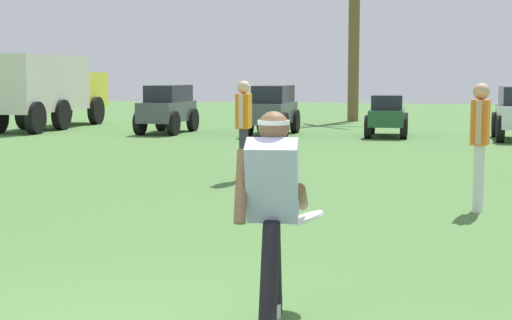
# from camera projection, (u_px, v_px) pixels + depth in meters

# --- Properties ---
(frisbee_thrower) EXTENTS (0.47, 1.11, 1.43)m
(frisbee_thrower) POSITION_uv_depth(u_px,v_px,m) (272.00, 207.00, 5.18)
(frisbee_thrower) COLOR black
(frisbee_thrower) RESTS_ON ground_plane
(frisbee_in_flight) EXTENTS (0.31, 0.31, 0.11)m
(frisbee_in_flight) POSITION_uv_depth(u_px,v_px,m) (305.00, 218.00, 5.68)
(frisbee_in_flight) COLOR white
(teammate_midfield) EXTENTS (0.21, 0.49, 1.56)m
(teammate_midfield) POSITION_uv_depth(u_px,v_px,m) (244.00, 121.00, 12.22)
(teammate_midfield) COLOR #33333D
(teammate_midfield) RESTS_ON ground_plane
(teammate_deep) EXTENTS (0.25, 0.50, 1.56)m
(teammate_deep) POSITION_uv_depth(u_px,v_px,m) (480.00, 135.00, 9.46)
(teammate_deep) COLOR silver
(teammate_deep) RESTS_ON ground_plane
(parked_car_slot_a) EXTENTS (1.17, 2.41, 1.34)m
(parked_car_slot_a) POSITION_uv_depth(u_px,v_px,m) (168.00, 107.00, 22.01)
(parked_car_slot_a) COLOR #474C51
(parked_car_slot_a) RESTS_ON ground_plane
(parked_car_slot_b) EXTENTS (1.16, 2.41, 1.34)m
(parked_car_slot_b) POSITION_uv_depth(u_px,v_px,m) (273.00, 108.00, 21.31)
(parked_car_slot_b) COLOR #474C51
(parked_car_slot_b) RESTS_ON ground_plane
(parked_car_slot_c) EXTENTS (1.13, 2.22, 1.10)m
(parked_car_slot_c) POSITION_uv_depth(u_px,v_px,m) (387.00, 115.00, 20.79)
(parked_car_slot_c) COLOR #235133
(parked_car_slot_c) RESTS_ON ground_plane
(box_truck) EXTENTS (1.53, 5.93, 2.20)m
(box_truck) POSITION_uv_depth(u_px,v_px,m) (51.00, 88.00, 23.75)
(box_truck) COLOR yellow
(box_truck) RESTS_ON ground_plane
(palm_tree_far_left) EXTENTS (3.40, 3.19, 5.81)m
(palm_tree_far_left) POSITION_uv_depth(u_px,v_px,m) (355.00, 23.00, 27.10)
(palm_tree_far_left) COLOR brown
(palm_tree_far_left) RESTS_ON ground_plane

